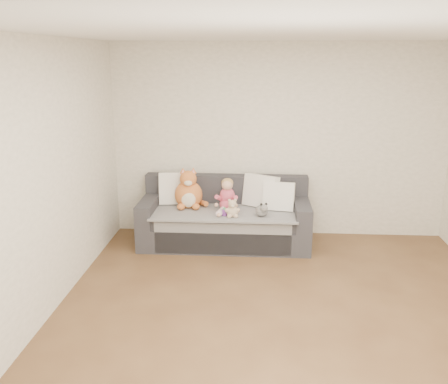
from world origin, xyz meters
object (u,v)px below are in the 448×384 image
toddler (227,197)px  teddy_bear (232,210)px  sippy_cup (225,211)px  plush_cat (189,192)px  sofa (225,220)px

toddler → teddy_bear: 0.28m
toddler → teddy_bear: (0.08, -0.25, -0.08)m
toddler → teddy_bear: toddler is taller
teddy_bear → sippy_cup: teddy_bear is taller
plush_cat → teddy_bear: bearing=-39.1°
toddler → teddy_bear: size_ratio=1.83×
sofa → plush_cat: bearing=176.2°
sofa → sippy_cup: size_ratio=19.52×
toddler → plush_cat: plush_cat is taller
sippy_cup → sofa: bearing=92.8°
teddy_bear → plush_cat: bearing=139.5°
sippy_cup → teddy_bear: bearing=-24.9°
toddler → sippy_cup: 0.24m
plush_cat → teddy_bear: plush_cat is taller
toddler → teddy_bear: bearing=-69.4°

